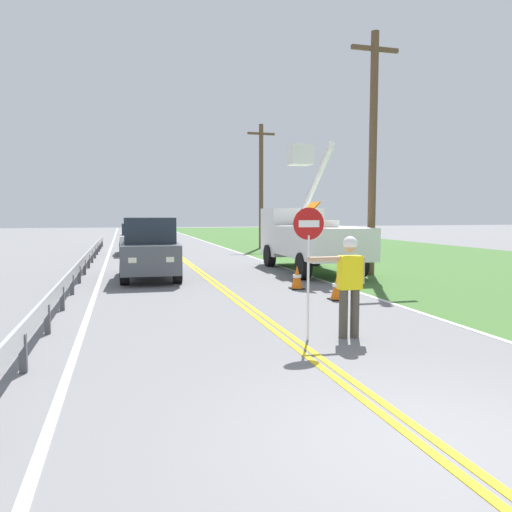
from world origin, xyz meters
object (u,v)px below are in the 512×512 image
at_px(utility_bucket_truck, 307,235).
at_px(stop_sign_paddle, 309,243).
at_px(flagger_worker, 349,280).
at_px(utility_pole_mid, 261,184).
at_px(traffic_cone_lead, 337,287).
at_px(traffic_cone_mid, 297,278).
at_px(oncoming_sedan_second, 137,239).
at_px(oncoming_suv_nearest, 150,248).
at_px(utility_pole_near, 373,150).

bearing_deg(utility_bucket_truck, stop_sign_paddle, -111.09).
relative_size(flagger_worker, utility_pole_mid, 0.23).
xyz_separation_m(traffic_cone_lead, traffic_cone_mid, (-0.37, 2.01, 0.00)).
bearing_deg(oncoming_sedan_second, oncoming_suv_nearest, -89.21).
bearing_deg(flagger_worker, utility_pole_near, 59.08).
xyz_separation_m(stop_sign_paddle, utility_bucket_truck, (3.86, 10.01, -0.31)).
relative_size(flagger_worker, oncoming_sedan_second, 0.44).
height_order(flagger_worker, oncoming_sedan_second, flagger_worker).
bearing_deg(traffic_cone_mid, flagger_worker, -100.86).
distance_m(oncoming_suv_nearest, oncoming_sedan_second, 10.76).
distance_m(utility_bucket_truck, oncoming_sedan_second, 11.73).
bearing_deg(oncoming_sedan_second, traffic_cone_mid, -73.71).
distance_m(stop_sign_paddle, oncoming_sedan_second, 20.10).
height_order(oncoming_suv_nearest, traffic_cone_mid, oncoming_suv_nearest).
height_order(stop_sign_paddle, oncoming_sedan_second, stop_sign_paddle).
bearing_deg(oncoming_suv_nearest, flagger_worker, -72.13).
xyz_separation_m(utility_bucket_truck, oncoming_sedan_second, (-6.22, 9.93, -0.57)).
height_order(stop_sign_paddle, utility_pole_near, utility_pole_near).
bearing_deg(oncoming_sedan_second, utility_pole_mid, 19.24).
bearing_deg(utility_bucket_truck, traffic_cone_lead, -104.35).
distance_m(utility_bucket_truck, utility_pole_mid, 13.13).
xyz_separation_m(oncoming_suv_nearest, utility_pole_mid, (7.83, 13.54, 3.11)).
bearing_deg(traffic_cone_lead, oncoming_suv_nearest, 128.17).
xyz_separation_m(utility_bucket_truck, traffic_cone_mid, (-2.02, -4.44, -1.06)).
xyz_separation_m(flagger_worker, utility_bucket_truck, (3.09, 10.04, 0.35)).
bearing_deg(flagger_worker, utility_pole_mid, 77.95).
bearing_deg(oncoming_suv_nearest, utility_pole_mid, 59.95).
distance_m(stop_sign_paddle, utility_bucket_truck, 10.74).
bearing_deg(stop_sign_paddle, flagger_worker, -2.14).
relative_size(utility_pole_mid, traffic_cone_lead, 11.40).
relative_size(oncoming_sedan_second, utility_pole_mid, 0.52).
bearing_deg(traffic_cone_lead, stop_sign_paddle, -121.81).
relative_size(oncoming_suv_nearest, traffic_cone_lead, 6.68).
distance_m(stop_sign_paddle, utility_pole_mid, 23.54).
relative_size(flagger_worker, traffic_cone_lead, 2.61).
bearing_deg(flagger_worker, utility_bucket_truck, 72.88).
xyz_separation_m(oncoming_sedan_second, traffic_cone_lead, (4.57, -16.37, -0.50)).
distance_m(utility_bucket_truck, traffic_cone_mid, 4.99).
relative_size(utility_pole_mid, traffic_cone_mid, 11.40).
relative_size(utility_bucket_truck, utility_pole_mid, 0.86).
distance_m(traffic_cone_lead, traffic_cone_mid, 2.04).
bearing_deg(flagger_worker, traffic_cone_mid, 79.14).
relative_size(oncoming_sedan_second, traffic_cone_lead, 5.87).
xyz_separation_m(oncoming_sedan_second, traffic_cone_mid, (4.20, -14.36, -0.50)).
bearing_deg(stop_sign_paddle, oncoming_suv_nearest, 103.48).
xyz_separation_m(flagger_worker, traffic_cone_lead, (1.45, 3.60, -0.71)).
bearing_deg(traffic_cone_lead, flagger_worker, -111.88).
distance_m(flagger_worker, oncoming_sedan_second, 20.21).
relative_size(stop_sign_paddle, utility_pole_mid, 0.29).
bearing_deg(stop_sign_paddle, utility_pole_near, 55.12).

